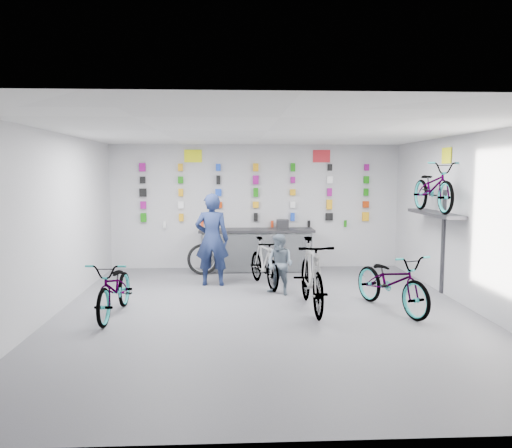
{
  "coord_description": "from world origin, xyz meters",
  "views": [
    {
      "loc": [
        -0.58,
        -8.11,
        2.35
      ],
      "look_at": [
        -0.12,
        1.4,
        1.35
      ],
      "focal_mm": 35.0,
      "sensor_mm": 36.0,
      "label": 1
    }
  ],
  "objects": [
    {
      "name": "clerk",
      "position": [
        -0.99,
        2.1,
        0.96
      ],
      "size": [
        0.72,
        0.49,
        1.91
      ],
      "primitive_type": "imported",
      "rotation": [
        0.0,
        0.0,
        3.09
      ],
      "color": "#172247",
      "rests_on": "floor"
    },
    {
      "name": "wall_left",
      "position": [
        -3.5,
        0.0,
        1.5
      ],
      "size": [
        0.0,
        8.0,
        8.0
      ],
      "primitive_type": "plane",
      "rotation": [
        1.57,
        0.0,
        1.57
      ],
      "color": "silver",
      "rests_on": "floor"
    },
    {
      "name": "bike_service",
      "position": [
        0.08,
        1.93,
        0.5
      ],
      "size": [
        0.9,
        1.73,
        1.0
      ],
      "primitive_type": "imported",
      "rotation": [
        0.0,
        0.0,
        0.27
      ],
      "color": "gray",
      "rests_on": "floor"
    },
    {
      "name": "merch_wall",
      "position": [
        -0.01,
        3.93,
        1.77
      ],
      "size": [
        5.56,
        0.08,
        1.55
      ],
      "color": "#187A0D",
      "rests_on": "wall_back"
    },
    {
      "name": "bike_wall",
      "position": [
        3.25,
        1.2,
        2.05
      ],
      "size": [
        0.63,
        1.8,
        0.95
      ],
      "primitive_type": "imported",
      "color": "gray",
      "rests_on": "wall_bracket"
    },
    {
      "name": "wall_bracket",
      "position": [
        3.33,
        1.2,
        1.46
      ],
      "size": [
        0.39,
        1.9,
        2.0
      ],
      "color": "#333338",
      "rests_on": "wall_right"
    },
    {
      "name": "spare_wheel",
      "position": [
        -1.25,
        3.17,
        0.35
      ],
      "size": [
        0.71,
        0.16,
        0.71
      ],
      "rotation": [
        0.0,
        0.0,
        -0.03
      ],
      "color": "black",
      "rests_on": "floor"
    },
    {
      "name": "sign_side",
      "position": [
        3.48,
        1.2,
        2.65
      ],
      "size": [
        0.02,
        0.4,
        0.3
      ],
      "primitive_type": "cube",
      "color": "#F3F813",
      "rests_on": "wall_right"
    },
    {
      "name": "floor",
      "position": [
        0.0,
        0.0,
        0.0
      ],
      "size": [
        8.0,
        8.0,
        0.0
      ],
      "primitive_type": "plane",
      "color": "#55555B",
      "rests_on": "ground"
    },
    {
      "name": "counter",
      "position": [
        0.0,
        3.54,
        0.49
      ],
      "size": [
        2.7,
        0.66,
        1.0
      ],
      "color": "black",
      "rests_on": "floor"
    },
    {
      "name": "ceiling",
      "position": [
        0.0,
        0.0,
        3.0
      ],
      "size": [
        8.0,
        8.0,
        0.0
      ],
      "primitive_type": "plane",
      "rotation": [
        3.14,
        0.0,
        0.0
      ],
      "color": "white",
      "rests_on": "wall_back"
    },
    {
      "name": "bike_left",
      "position": [
        -2.48,
        -0.06,
        0.47
      ],
      "size": [
        0.7,
        1.81,
        0.94
      ],
      "primitive_type": "imported",
      "rotation": [
        0.0,
        0.0,
        -0.04
      ],
      "color": "gray",
      "rests_on": "floor"
    },
    {
      "name": "sign_left",
      "position": [
        -1.5,
        3.98,
        2.72
      ],
      "size": [
        0.42,
        0.02,
        0.3
      ],
      "primitive_type": "cube",
      "color": "#F3F813",
      "rests_on": "wall_back"
    },
    {
      "name": "customer",
      "position": [
        0.34,
        1.25,
        0.58
      ],
      "size": [
        0.72,
        0.7,
        1.16
      ],
      "primitive_type": "imported",
      "rotation": [
        0.0,
        0.0,
        -0.68
      ],
      "color": "slate",
      "rests_on": "floor"
    },
    {
      "name": "wall_right",
      "position": [
        3.5,
        0.0,
        1.5
      ],
      "size": [
        0.0,
        8.0,
        8.0
      ],
      "primitive_type": "plane",
      "rotation": [
        1.57,
        0.0,
        -1.57
      ],
      "color": "silver",
      "rests_on": "floor"
    },
    {
      "name": "sign_right",
      "position": [
        1.6,
        3.98,
        2.72
      ],
      "size": [
        0.42,
        0.02,
        0.3
      ],
      "primitive_type": "cube",
      "color": "red",
      "rests_on": "wall_back"
    },
    {
      "name": "bike_center",
      "position": [
        0.76,
        0.15,
        0.61
      ],
      "size": [
        0.6,
        2.03,
        1.22
      ],
      "primitive_type": "imported",
      "rotation": [
        0.0,
        0.0,
        0.01
      ],
      "color": "gray",
      "rests_on": "floor"
    },
    {
      "name": "bike_right",
      "position": [
        2.12,
        0.04,
        0.5
      ],
      "size": [
        1.27,
        2.02,
        1.0
      ],
      "primitive_type": "imported",
      "rotation": [
        0.0,
        0.0,
        0.34
      ],
      "color": "gray",
      "rests_on": "floor"
    },
    {
      "name": "wall_back",
      "position": [
        0.0,
        4.0,
        1.5
      ],
      "size": [
        7.0,
        0.0,
        7.0
      ],
      "primitive_type": "plane",
      "rotation": [
        1.57,
        0.0,
        0.0
      ],
      "color": "silver",
      "rests_on": "floor"
    },
    {
      "name": "wall_front",
      "position": [
        0.0,
        -4.0,
        1.5
      ],
      "size": [
        7.0,
        0.0,
        7.0
      ],
      "primitive_type": "plane",
      "rotation": [
        -1.57,
        0.0,
        0.0
      ],
      "color": "silver",
      "rests_on": "floor"
    },
    {
      "name": "register",
      "position": [
        0.61,
        3.55,
        1.11
      ],
      "size": [
        0.29,
        0.31,
        0.22
      ],
      "primitive_type": "cube",
      "rotation": [
        0.0,
        0.0,
        -0.04
      ],
      "color": "black",
      "rests_on": "counter"
    }
  ]
}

